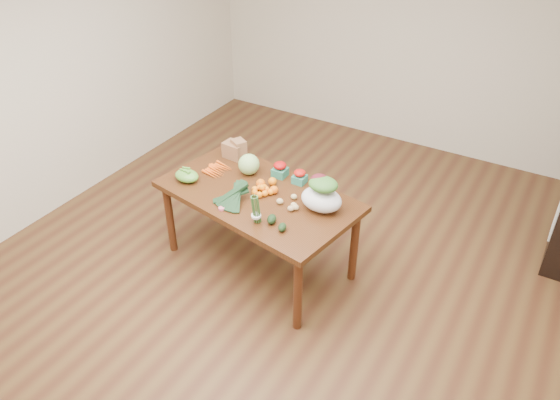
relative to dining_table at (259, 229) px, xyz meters
The scene contains 24 objects.
floor 0.45m from the dining_table, 21.94° to the right, with size 6.00×6.00×0.00m, color brown.
room_walls 1.01m from the dining_table, 21.94° to the right, with size 5.02×6.02×2.70m.
dining_table is the anchor object (origin of this frame).
dish_towel 2.56m from the dining_table, 30.86° to the left, with size 0.02×0.28×0.45m, color white.
paper_bag 0.80m from the dining_table, 141.60° to the left, with size 0.25×0.21×0.18m, color #8C613E, non-canonical shape.
cabbage 0.57m from the dining_table, 135.70° to the left, with size 0.18×0.18×0.18m, color #94C974.
strawberry_basket_a 0.54m from the dining_table, 86.77° to the left, with size 0.12×0.12×0.11m, color #B50D0C, non-canonical shape.
strawberry_basket_b 0.57m from the dining_table, 55.92° to the left, with size 0.11×0.11×0.10m, color red, non-canonical shape.
orange_a 0.42m from the dining_table, 107.37° to the left, with size 0.08×0.08×0.08m, color orange.
orange_b 0.45m from the dining_table, 77.38° to the left, with size 0.07×0.07×0.07m, color orange.
orange_c 0.43m from the dining_table, 30.17° to the left, with size 0.07×0.07×0.07m, color orange.
mandarin_cluster 0.42m from the dining_table, 33.52° to the left, with size 0.18×0.18×0.09m, color #FFA40F, non-canonical shape.
carrots 0.64m from the dining_table, 166.31° to the left, with size 0.22×0.24×0.03m, color orange, non-canonical shape.
snap_pea_bag 0.77m from the dining_table, 167.52° to the right, with size 0.22×0.16×0.10m, color #62B83E.
kale_bunch 0.53m from the dining_table, 112.86° to the right, with size 0.32×0.40×0.16m, color black, non-canonical shape.
asparagus_bundle 0.64m from the dining_table, 59.11° to the right, with size 0.08×0.08×0.25m, color #406C31, non-canonical shape.
potato_a 0.47m from the dining_table, ahead, with size 0.06×0.05×0.05m, color tan.
potato_b 0.54m from the dining_table, 12.88° to the right, with size 0.05×0.05×0.05m, color tan.
potato_c 0.53m from the dining_table, ahead, with size 0.05×0.05×0.04m, color tan.
potato_d 0.50m from the dining_table, 14.53° to the left, with size 0.05×0.05×0.05m, color #CFC177.
potato_e 0.56m from the dining_table, ahead, with size 0.06×0.05×0.05m, color tan.
avocado_a 0.59m from the dining_table, 43.05° to the right, with size 0.07×0.10×0.07m, color black.
avocado_b 0.68m from the dining_table, 37.90° to the right, with size 0.06×0.09×0.06m, color black.
salad_bag 0.75m from the dining_table, ahead, with size 0.33×0.25×0.26m, color white, non-canonical shape.
Camera 1 is at (1.84, -3.06, 3.23)m, focal length 35.00 mm.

